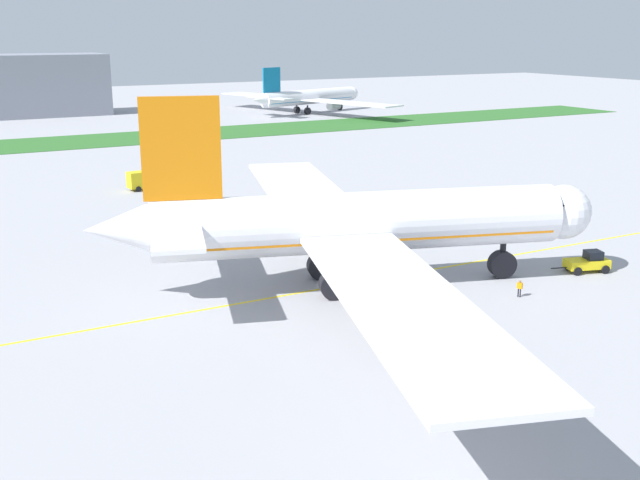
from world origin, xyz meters
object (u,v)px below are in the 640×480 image
airliner_foreground (353,224)px  pushback_tug (588,262)px  ground_crew_wingwalker_port (520,287)px  service_truck_baggage_loader (145,180)px  parked_airliner_far_centre (307,97)px

airliner_foreground → pushback_tug: airliner_foreground is taller
ground_crew_wingwalker_port → service_truck_baggage_loader: service_truck_baggage_loader is taller
service_truck_baggage_loader → airliner_foreground: bearing=-86.2°
parked_airliner_far_centre → service_truck_baggage_loader: bearing=-130.2°
pushback_tug → parked_airliner_far_centre: size_ratio=0.09×
airliner_foreground → ground_crew_wingwalker_port: airliner_foreground is taller
airliner_foreground → parked_airliner_far_centre: bearing=63.7°
ground_crew_wingwalker_port → service_truck_baggage_loader: bearing=103.4°
service_truck_baggage_loader → parked_airliner_far_centre: (78.41, 92.75, 3.26)m
airliner_foreground → pushback_tug: size_ratio=12.16×
pushback_tug → service_truck_baggage_loader: (-28.48, 66.03, 0.58)m
pushback_tug → parked_airliner_far_centre: bearing=72.5°
pushback_tug → ground_crew_wingwalker_port: size_ratio=3.78×
airliner_foreground → ground_crew_wingwalker_port: (12.56, -10.32, -5.47)m
airliner_foreground → parked_airliner_far_centre: airliner_foreground is taller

